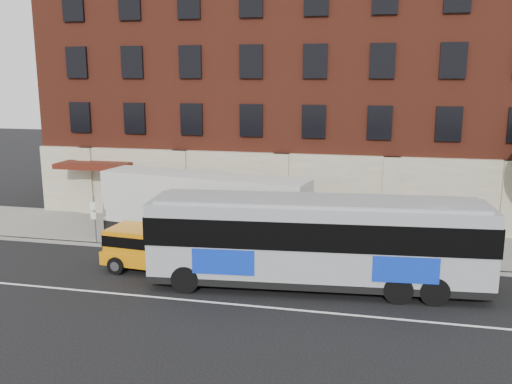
% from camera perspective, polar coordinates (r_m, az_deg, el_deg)
% --- Properties ---
extents(ground, '(120.00, 120.00, 0.00)m').
position_cam_1_polar(ground, '(20.73, -3.22, -12.01)').
color(ground, black).
rests_on(ground, ground).
extents(sidewalk, '(60.00, 6.00, 0.15)m').
position_cam_1_polar(sidewalk, '(28.94, 1.61, -4.78)').
color(sidewalk, gray).
rests_on(sidewalk, ground).
extents(kerb, '(60.00, 0.25, 0.15)m').
position_cam_1_polar(kerb, '(26.14, 0.35, -6.64)').
color(kerb, gray).
rests_on(kerb, ground).
extents(lane_line, '(60.00, 0.12, 0.01)m').
position_cam_1_polar(lane_line, '(21.17, -2.85, -11.46)').
color(lane_line, white).
rests_on(lane_line, ground).
extents(building, '(30.00, 12.10, 15.00)m').
position_cam_1_polar(building, '(35.53, 4.14, 10.61)').
color(building, maroon).
rests_on(building, sidewalk).
extents(sign_pole, '(0.30, 0.20, 2.50)m').
position_cam_1_polar(sign_pole, '(28.81, -16.36, -2.51)').
color(sign_pole, slate).
rests_on(sign_pole, ground).
extents(city_bus, '(13.57, 4.02, 3.66)m').
position_cam_1_polar(city_bus, '(22.19, 6.32, -4.86)').
color(city_bus, '#9DA1A6').
rests_on(city_bus, ground).
extents(yellow_suv, '(5.00, 2.49, 1.88)m').
position_cam_1_polar(yellow_suv, '(24.66, -10.66, -5.56)').
color(yellow_suv, orange).
rests_on(yellow_suv, ground).
extents(shipping_container, '(10.99, 4.03, 3.59)m').
position_cam_1_polar(shipping_container, '(27.79, -5.41, -1.91)').
color(shipping_container, black).
rests_on(shipping_container, ground).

